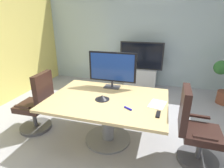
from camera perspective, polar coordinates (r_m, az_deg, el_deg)
ground_plane at (r=3.27m, az=0.60°, el=-15.96°), size 6.77×6.77×0.00m
wall_back_glass_partition at (r=5.43m, az=9.03°, el=14.85°), size 5.77×0.10×2.86m
conference_table at (r=2.88m, az=-1.41°, el=-7.97°), size 1.82×1.31×0.76m
office_chair_left at (r=3.45m, az=-22.68°, el=-6.73°), size 0.60×0.58×1.09m
office_chair_right at (r=2.79m, az=24.76°, el=-13.92°), size 0.60×0.58×1.09m
tv_monitor at (r=3.12m, az=0.07°, el=5.14°), size 0.84×0.18×0.64m
wall_display_unit at (r=5.26m, az=9.05°, el=3.68°), size 1.20×0.36×1.31m
conference_phone at (r=2.75m, az=-3.11°, el=-4.36°), size 0.22×0.22×0.07m
remote_control at (r=2.42m, az=14.49°, el=-9.28°), size 0.06×0.17×0.02m
whiteboard_marker at (r=2.49m, az=5.10°, el=-7.73°), size 0.12×0.08×0.02m
paper_notepad at (r=2.69m, az=14.22°, el=-6.27°), size 0.27×0.34×0.01m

